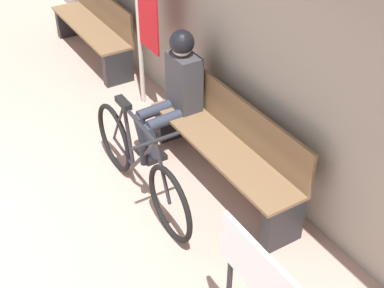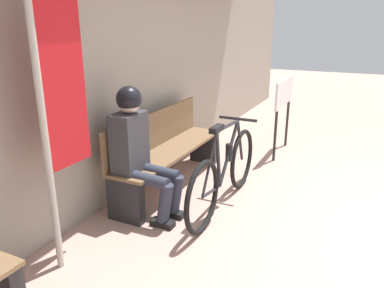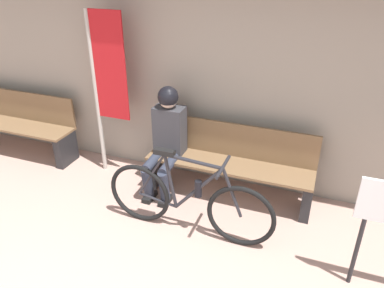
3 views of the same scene
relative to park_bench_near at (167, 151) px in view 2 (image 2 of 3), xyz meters
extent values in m
cube|color=#9E9384|center=(-0.38, 0.37, 1.20)|extent=(12.00, 0.12, 3.20)
cube|color=brown|center=(0.00, -0.06, 0.02)|extent=(1.85, 0.42, 0.03)
cube|color=brown|center=(0.00, 0.14, 0.24)|extent=(1.85, 0.03, 0.40)
cube|color=#232326|center=(-0.87, -0.06, -0.20)|extent=(0.10, 0.36, 0.41)
cube|color=#232326|center=(0.87, -0.06, -0.20)|extent=(0.10, 0.36, 0.41)
torus|color=black|center=(-0.73, -0.77, -0.07)|extent=(0.66, 0.05, 0.66)
torus|color=black|center=(0.32, -0.77, -0.07)|extent=(0.66, 0.05, 0.66)
cylinder|color=#232328|center=(-0.15, -0.77, 0.42)|extent=(0.57, 0.03, 0.07)
cylinder|color=#232328|center=(-0.10, -0.77, 0.14)|extent=(0.49, 0.03, 0.56)
cylinder|color=#232328|center=(-0.38, -0.77, 0.15)|extent=(0.14, 0.03, 0.58)
cylinder|color=#232328|center=(-0.53, -0.77, -0.10)|extent=(0.40, 0.03, 0.09)
cylinder|color=#232328|center=(-0.59, -0.77, 0.18)|extent=(0.32, 0.02, 0.52)
cylinder|color=#232328|center=(0.23, -0.77, 0.17)|extent=(0.22, 0.03, 0.49)
cube|color=black|center=(-0.44, -0.77, 0.46)|extent=(0.20, 0.07, 0.05)
cylinder|color=#232328|center=(0.13, -0.77, 0.43)|extent=(0.03, 0.40, 0.03)
cylinder|color=black|center=(-0.10, -0.77, 0.14)|extent=(0.07, 0.07, 0.17)
cylinder|color=#2D3342|center=(-0.81, -0.26, 0.03)|extent=(0.11, 0.42, 0.13)
cylinder|color=#2D3342|center=(-0.81, -0.44, -0.17)|extent=(0.11, 0.17, 0.39)
cube|color=black|center=(-0.81, -0.41, -0.38)|extent=(0.10, 0.22, 0.06)
cylinder|color=#2D3342|center=(-0.61, -0.26, 0.03)|extent=(0.11, 0.42, 0.13)
cylinder|color=#2D3342|center=(-0.61, -0.44, -0.17)|extent=(0.11, 0.17, 0.39)
cube|color=black|center=(-0.61, -0.41, -0.38)|extent=(0.10, 0.22, 0.06)
cube|color=#38383D|center=(-0.71, -0.02, 0.31)|extent=(0.34, 0.22, 0.55)
sphere|color=beige|center=(-0.71, -0.04, 0.69)|extent=(0.20, 0.20, 0.20)
sphere|color=black|center=(-0.71, -0.04, 0.72)|extent=(0.23, 0.23, 0.23)
cylinder|color=#B7B2A8|center=(-1.66, -0.01, 0.59)|extent=(0.05, 0.05, 1.98)
cube|color=red|center=(-1.43, -0.01, 0.96)|extent=(0.40, 0.02, 1.23)
cylinder|color=#232326|center=(1.32, -0.89, -0.06)|extent=(0.04, 0.04, 0.68)
cylinder|color=#232326|center=(2.03, -0.89, -0.06)|extent=(0.04, 0.04, 0.68)
cube|color=white|center=(1.68, -0.89, 0.46)|extent=(0.89, 0.03, 0.36)
camera|label=1|loc=(3.09, -2.24, 2.79)|focal=50.00mm
camera|label=2|loc=(-3.40, -1.96, 1.36)|focal=35.00mm
camera|label=3|loc=(0.87, -3.52, 2.13)|focal=35.00mm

